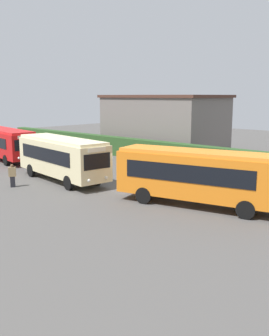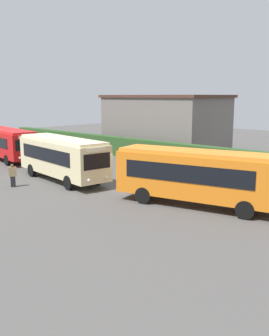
{
  "view_description": "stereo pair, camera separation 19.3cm",
  "coord_description": "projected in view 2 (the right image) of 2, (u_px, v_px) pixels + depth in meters",
  "views": [
    {
      "loc": [
        17.85,
        -18.82,
        6.32
      ],
      "look_at": [
        0.22,
        0.12,
        1.43
      ],
      "focal_mm": 40.97,
      "sensor_mm": 36.0,
      "label": 1
    },
    {
      "loc": [
        17.99,
        -18.69,
        6.32
      ],
      "look_at": [
        0.22,
        0.12,
        1.43
      ],
      "focal_mm": 40.97,
      "sensor_mm": 36.0,
      "label": 2
    }
  ],
  "objects": [
    {
      "name": "bus_red",
      "position": [
        6.0,
        142.0,
        38.02
      ],
      "size": [
        10.14,
        3.78,
        3.11
      ],
      "rotation": [
        0.0,
        0.0,
        -0.14
      ],
      "color": "red",
      "rests_on": "ground_plane"
    },
    {
      "name": "hedge_row",
      "position": [
        209.0,
        158.0,
        33.57
      ],
      "size": [
        61.76,
        1.1,
        1.97
      ],
      "primitive_type": "cube",
      "color": "#2C4F24",
      "rests_on": "ground_plane"
    },
    {
      "name": "person_left",
      "position": [
        13.0,
        175.0,
        26.87
      ],
      "size": [
        0.49,
        0.56,
        1.64
      ],
      "rotation": [
        0.0,
        0.0,
        5.7
      ],
      "color": "black",
      "rests_on": "ground_plane"
    },
    {
      "name": "depot_building",
      "position": [
        165.0,
        124.0,
        43.19
      ],
      "size": [
        13.29,
        8.11,
        6.42
      ],
      "color": "slate",
      "rests_on": "ground_plane"
    },
    {
      "name": "traffic_cone",
      "position": [
        26.0,
        148.0,
        44.68
      ],
      "size": [
        0.36,
        0.36,
        0.6
      ],
      "primitive_type": "cone",
      "color": "orange",
      "rests_on": "ground_plane"
    },
    {
      "name": "person_center",
      "position": [
        207.0,
        176.0,
        26.02
      ],
      "size": [
        0.41,
        0.51,
        1.85
      ],
      "rotation": [
        0.0,
        0.0,
        2.75
      ],
      "color": "maroon",
      "rests_on": "ground_plane"
    },
    {
      "name": "bus_orange",
      "position": [
        198.0,
        175.0,
        21.95
      ],
      "size": [
        9.95,
        4.59,
        3.25
      ],
      "rotation": [
        0.0,
        0.0,
        0.24
      ],
      "color": "orange",
      "rests_on": "ground_plane"
    },
    {
      "name": "bus_cream",
      "position": [
        62.0,
        156.0,
        28.72
      ],
      "size": [
        9.61,
        3.63,
        3.23
      ],
      "rotation": [
        0.0,
        0.0,
        -0.12
      ],
      "color": "beige",
      "rests_on": "ground_plane"
    },
    {
      "name": "ground_plane",
      "position": [
        131.0,
        188.0,
        26.66
      ],
      "size": [
        99.53,
        99.53,
        0.0
      ],
      "primitive_type": "plane",
      "color": "#514F4C"
    }
  ]
}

